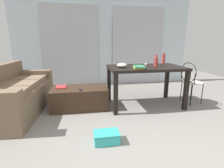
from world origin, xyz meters
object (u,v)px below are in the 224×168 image
object	(u,v)px
book_stack	(139,67)
tv_remote_primary	(80,89)
wire_chair	(190,79)
shoebox	(106,137)
bottle_near	(156,62)
couch	(14,95)
craft_table	(145,72)
bottle_far	(164,59)
coffee_table	(80,98)
tv_remote_on_table	(146,64)
magazine	(61,87)
bowl	(122,65)

from	to	relation	value
book_stack	tv_remote_primary	xyz separation A→B (m)	(-1.04, 0.16, -0.40)
wire_chair	shoebox	world-z (taller)	wire_chair
wire_chair	tv_remote_primary	xyz separation A→B (m)	(-2.20, -0.02, -0.11)
bottle_near	couch	bearing A→B (deg)	177.52
craft_table	bottle_far	xyz separation A→B (m)	(0.52, 0.33, 0.21)
couch	bottle_near	bearing A→B (deg)	-2.48
tv_remote_primary	shoebox	world-z (taller)	tv_remote_primary
coffee_table	tv_remote_on_table	bearing A→B (deg)	6.21
couch	book_stack	bearing A→B (deg)	-7.42
wire_chair	magazine	bearing A→B (deg)	175.29
coffee_table	tv_remote_on_table	size ratio (longest dim) A/B	5.54
coffee_table	bottle_near	size ratio (longest dim) A/B	4.66
coffee_table	craft_table	bearing A→B (deg)	-3.44
bottle_near	shoebox	xyz separation A→B (m)	(-1.11, -1.11, -0.80)
couch	bottle_near	distance (m)	2.64
couch	wire_chair	xyz separation A→B (m)	(3.35, -0.10, 0.19)
tv_remote_on_table	bottle_far	bearing A→B (deg)	32.33
magazine	coffee_table	bearing A→B (deg)	-18.37
bottle_far	bowl	size ratio (longest dim) A/B	1.29
bottle_near	tv_remote_on_table	xyz separation A→B (m)	(-0.10, 0.28, -0.08)
book_stack	shoebox	bearing A→B (deg)	-127.42
bottle_near	magazine	xyz separation A→B (m)	(-1.79, 0.22, -0.47)
craft_table	magazine	size ratio (longest dim) A/B	6.10
bowl	tv_remote_primary	distance (m)	0.87
couch	shoebox	distance (m)	1.93
wire_chair	tv_remote_primary	distance (m)	2.20
coffee_table	bottle_far	world-z (taller)	bottle_far
wire_chair	craft_table	bearing A→B (deg)	177.22
wire_chair	bowl	distance (m)	1.46
craft_table	wire_chair	size ratio (longest dim) A/B	1.67
tv_remote_on_table	shoebox	bearing A→B (deg)	-107.74
couch	bottle_far	world-z (taller)	bottle_far
coffee_table	bottle_near	distance (m)	1.60
couch	tv_remote_primary	bearing A→B (deg)	-6.35
craft_table	bottle_far	world-z (taller)	bottle_far
wire_chair	bottle_far	xyz separation A→B (m)	(-0.42, 0.38, 0.37)
tv_remote_on_table	shoebox	distance (m)	1.87
bottle_near	book_stack	world-z (taller)	bottle_near
couch	book_stack	distance (m)	2.26
bowl	book_stack	size ratio (longest dim) A/B	0.58
coffee_table	book_stack	bearing A→B (deg)	-16.08
craft_table	coffee_table	bearing A→B (deg)	176.56
couch	shoebox	xyz separation A→B (m)	(1.47, -1.22, -0.26)
bottle_far	magazine	size ratio (longest dim) A/B	1.02
couch	tv_remote_on_table	world-z (taller)	couch
bowl	tv_remote_primary	xyz separation A→B (m)	(-0.77, -0.00, -0.41)
bottle_far	coffee_table	bearing A→B (deg)	-171.86
magazine	shoebox	xyz separation A→B (m)	(0.67, -1.33, -0.34)
bottle_far	shoebox	xyz separation A→B (m)	(-1.46, -1.50, -0.82)
couch	bowl	bearing A→B (deg)	-3.74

